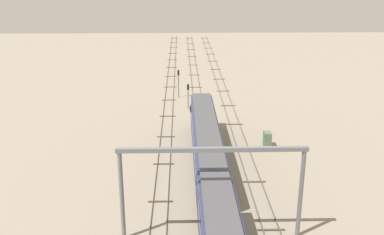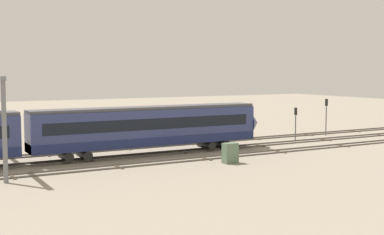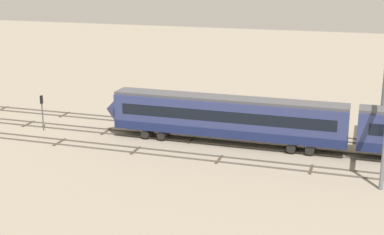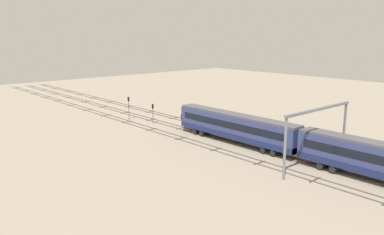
{
  "view_description": "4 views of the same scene",
  "coord_description": "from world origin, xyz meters",
  "px_view_note": "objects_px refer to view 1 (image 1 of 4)",
  "views": [
    {
      "loc": [
        -50.81,
        2.8,
        21.58
      ],
      "look_at": [
        3.22,
        1.41,
        3.11
      ],
      "focal_mm": 41.29,
      "sensor_mm": 36.0,
      "label": 1
    },
    {
      "loc": [
        -25.48,
        -48.23,
        8.57
      ],
      "look_at": [
        0.94,
        -0.54,
        3.67
      ],
      "focal_mm": 48.84,
      "sensor_mm": 36.0,
      "label": 2
    },
    {
      "loc": [
        -16.86,
        52.51,
        17.98
      ],
      "look_at": [
        -0.3,
        0.81,
        2.75
      ],
      "focal_mm": 51.42,
      "sensor_mm": 36.0,
      "label": 3
    },
    {
      "loc": [
        -45.0,
        45.92,
        17.55
      ],
      "look_at": [
        4.88,
        1.77,
        3.21
      ],
      "focal_mm": 36.0,
      "sensor_mm": 36.0,
      "label": 4
    }
  ],
  "objects_px": {
    "signal_light_trackside_approach": "(188,93)",
    "relay_cabinet": "(267,139)",
    "signal_light_trackside_departure": "(178,80)",
    "overhead_gantry": "(212,172)"
  },
  "relations": [
    {
      "from": "signal_light_trackside_approach",
      "to": "relay_cabinet",
      "type": "relative_size",
      "value": 2.13
    },
    {
      "from": "relay_cabinet",
      "to": "signal_light_trackside_departure",
      "type": "bearing_deg",
      "value": 26.66
    },
    {
      "from": "overhead_gantry",
      "to": "signal_light_trackside_approach",
      "type": "xyz_separation_m",
      "value": [
        35.72,
        1.32,
        -3.34
      ]
    },
    {
      "from": "overhead_gantry",
      "to": "signal_light_trackside_departure",
      "type": "relative_size",
      "value": 3.14
    },
    {
      "from": "overhead_gantry",
      "to": "signal_light_trackside_departure",
      "type": "xyz_separation_m",
      "value": [
        42.21,
        2.86,
        -2.84
      ]
    },
    {
      "from": "relay_cabinet",
      "to": "overhead_gantry",
      "type": "bearing_deg",
      "value": 156.83
    },
    {
      "from": "relay_cabinet",
      "to": "signal_light_trackside_approach",
      "type": "bearing_deg",
      "value": 31.35
    },
    {
      "from": "overhead_gantry",
      "to": "relay_cabinet",
      "type": "height_order",
      "value": "overhead_gantry"
    },
    {
      "from": "overhead_gantry",
      "to": "signal_light_trackside_departure",
      "type": "distance_m",
      "value": 42.4
    },
    {
      "from": "overhead_gantry",
      "to": "signal_light_trackside_departure",
      "type": "height_order",
      "value": "overhead_gantry"
    }
  ]
}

